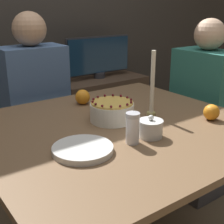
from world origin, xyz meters
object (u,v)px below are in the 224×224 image
(person_man_blue_shirt, at_px, (37,122))
(person_woman_floral, at_px, (201,123))
(cake, at_px, (112,111))
(tv_monitor, at_px, (99,56))
(sugar_bowl, at_px, (150,128))
(candle, at_px, (152,89))
(sugar_shaker, at_px, (133,128))

(person_man_blue_shirt, xyz_separation_m, person_woman_floral, (0.92, -0.62, -0.02))
(cake, height_order, person_man_blue_shirt, person_man_blue_shirt)
(cake, xyz_separation_m, tv_monitor, (0.64, 1.08, 0.07))
(person_woman_floral, xyz_separation_m, tv_monitor, (-0.17, 0.99, 0.34))
(person_man_blue_shirt, bearing_deg, person_woman_floral, 145.86)
(sugar_bowl, distance_m, candle, 0.29)
(sugar_bowl, relative_size, person_man_blue_shirt, 0.09)
(sugar_bowl, height_order, candle, candle)
(person_man_blue_shirt, bearing_deg, sugar_bowl, 96.96)
(cake, xyz_separation_m, candle, (0.21, -0.06, 0.09))
(candle, height_order, person_woman_floral, person_woman_floral)
(sugar_bowl, bearing_deg, cake, 93.88)
(sugar_shaker, distance_m, candle, 0.36)
(person_man_blue_shirt, bearing_deg, sugar_shaker, 90.92)
(person_woman_floral, bearing_deg, sugar_bowl, 113.45)
(candle, height_order, person_man_blue_shirt, person_man_blue_shirt)
(sugar_bowl, distance_m, tv_monitor, 1.48)
(cake, relative_size, person_man_blue_shirt, 0.17)
(cake, xyz_separation_m, person_woman_floral, (0.82, 0.09, -0.28))
(person_woman_floral, bearing_deg, tv_monitor, 9.92)
(sugar_bowl, bearing_deg, person_man_blue_shirt, 96.96)
(person_man_blue_shirt, height_order, tv_monitor, person_man_blue_shirt)
(person_man_blue_shirt, distance_m, person_woman_floral, 1.11)
(sugar_shaker, distance_m, person_woman_floral, 1.01)
(cake, height_order, person_woman_floral, person_woman_floral)
(sugar_bowl, xyz_separation_m, person_woman_floral, (0.80, 0.35, -0.27))
(candle, xyz_separation_m, tv_monitor, (0.44, 1.14, -0.02))
(sugar_bowl, bearing_deg, sugar_shaker, -178.00)
(candle, xyz_separation_m, person_man_blue_shirt, (-0.31, 0.77, -0.34))
(sugar_shaker, xyz_separation_m, person_man_blue_shirt, (-0.02, 0.97, -0.27))
(sugar_shaker, bearing_deg, candle, 34.72)
(cake, distance_m, sugar_bowl, 0.26)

